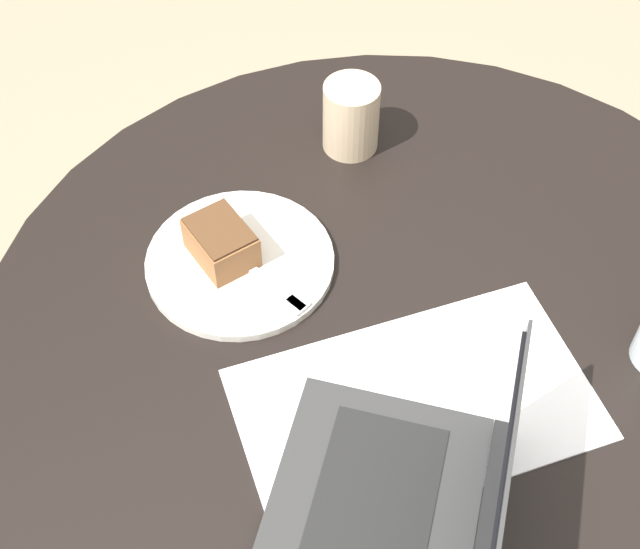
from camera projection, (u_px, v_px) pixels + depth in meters
ground_plane at (376, 544)px, 1.69m from camera, size 12.00×12.00×0.00m
dining_table at (397, 381)px, 1.23m from camera, size 1.09×1.09×0.72m
paper_document at (416, 404)px, 1.05m from camera, size 0.47×0.36×0.00m
plate at (240, 262)px, 1.18m from camera, size 0.25×0.25×0.01m
cake_slice at (221, 242)px, 1.16m from camera, size 0.07×0.09×0.05m
fork at (267, 281)px, 1.15m from camera, size 0.05×0.17×0.00m
coffee_glass at (351, 117)px, 1.29m from camera, size 0.08×0.08×0.11m
laptop at (398, 525)px, 0.92m from camera, size 0.40×0.38×0.22m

